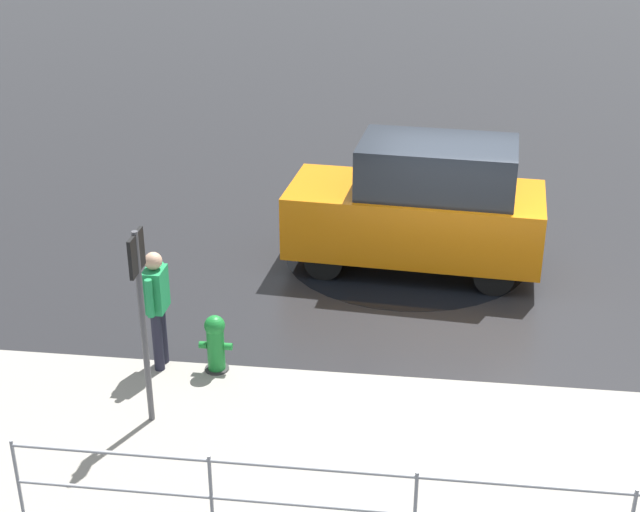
# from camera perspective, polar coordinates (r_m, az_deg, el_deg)

# --- Properties ---
(ground_plane) EXTENTS (60.00, 60.00, 0.00)m
(ground_plane) POSITION_cam_1_polar(r_m,az_deg,el_deg) (13.57, 8.77, -2.14)
(ground_plane) COLOR black
(kerb_strip) EXTENTS (24.00, 3.20, 0.04)m
(kerb_strip) POSITION_cam_1_polar(r_m,az_deg,el_deg) (9.98, 9.15, -12.89)
(kerb_strip) COLOR gray
(kerb_strip) RESTS_ON ground
(moving_hatchback) EXTENTS (4.03, 2.02, 2.06)m
(moving_hatchback) POSITION_cam_1_polar(r_m,az_deg,el_deg) (13.84, 6.46, 3.20)
(moving_hatchback) COLOR orange
(moving_hatchback) RESTS_ON ground
(fire_hydrant) EXTENTS (0.42, 0.31, 0.80)m
(fire_hydrant) POSITION_cam_1_polar(r_m,az_deg,el_deg) (11.26, -6.70, -5.66)
(fire_hydrant) COLOR #197A2D
(fire_hydrant) RESTS_ON ground
(pedestrian) EXTENTS (0.24, 0.57, 1.62)m
(pedestrian) POSITION_cam_1_polar(r_m,az_deg,el_deg) (11.19, -10.41, -2.89)
(pedestrian) COLOR #1E8C4C
(pedestrian) RESTS_ON ground
(metal_railing) EXTENTS (9.43, 0.04, 1.05)m
(metal_railing) POSITION_cam_1_polar(r_m,az_deg,el_deg) (8.38, 12.81, -15.60)
(metal_railing) COLOR #B7BABF
(metal_railing) RESTS_ON ground
(sign_post) EXTENTS (0.07, 0.44, 2.40)m
(sign_post) POSITION_cam_1_polar(r_m,az_deg,el_deg) (9.87, -11.39, -2.84)
(sign_post) COLOR #4C4C51
(sign_post) RESTS_ON ground
(puddle_patch) EXTENTS (3.93, 3.93, 0.01)m
(puddle_patch) POSITION_cam_1_polar(r_m,az_deg,el_deg) (14.60, 5.52, 0.07)
(puddle_patch) COLOR black
(puddle_patch) RESTS_ON ground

